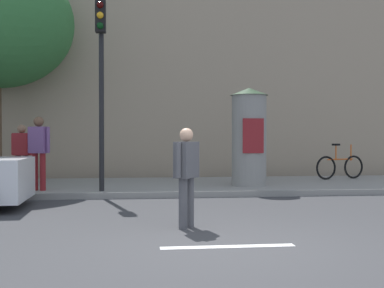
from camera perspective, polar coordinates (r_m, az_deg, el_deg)
name	(u,v)px	position (r m, az deg, el deg)	size (l,w,h in m)	color
ground_plane	(228,247)	(6.45, 4.33, -12.19)	(80.00, 80.00, 0.00)	#38383A
sidewalk_curb	(182,186)	(13.29, -1.27, -5.06)	(36.00, 4.00, 0.15)	gray
lane_markings	(228,246)	(6.44, 4.33, -12.16)	(25.80, 0.16, 0.01)	silver
building_backdrop	(170,67)	(18.40, -2.66, 9.22)	(36.00, 5.00, 8.23)	tan
traffic_light	(101,64)	(11.58, -10.86, 9.37)	(0.24, 0.45, 4.50)	black
poster_column	(249,136)	(12.81, 6.86, 0.97)	(1.02, 1.02, 2.61)	gray
pedestrian_near_pole	(186,170)	(7.55, -0.68, -3.13)	(0.44, 0.50, 1.59)	#4C4C51
pedestrian_in_dark_shirt	(22,150)	(13.12, -19.74, -0.74)	(0.57, 0.36, 1.62)	#4C4C51
pedestrian_with_backpack	(39,146)	(12.08, -17.85, -0.24)	(0.57, 0.49, 1.79)	maroon
bicycle_leaning	(340,166)	(15.24, 17.33, -2.59)	(1.72, 0.55, 1.09)	black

